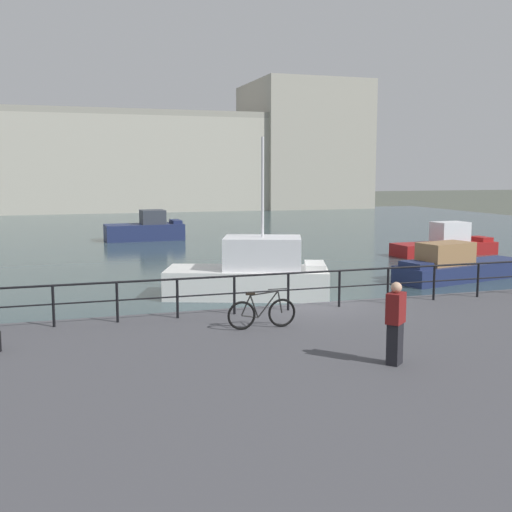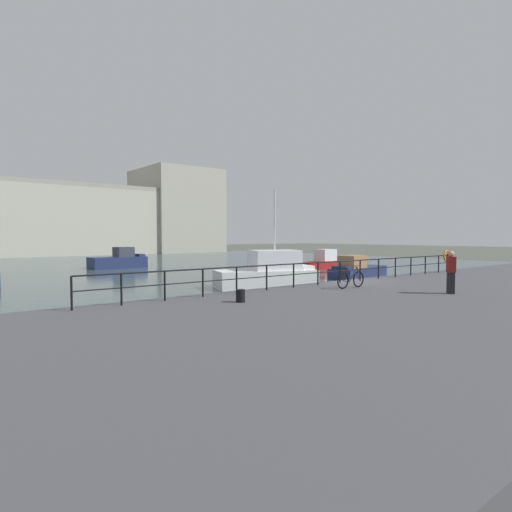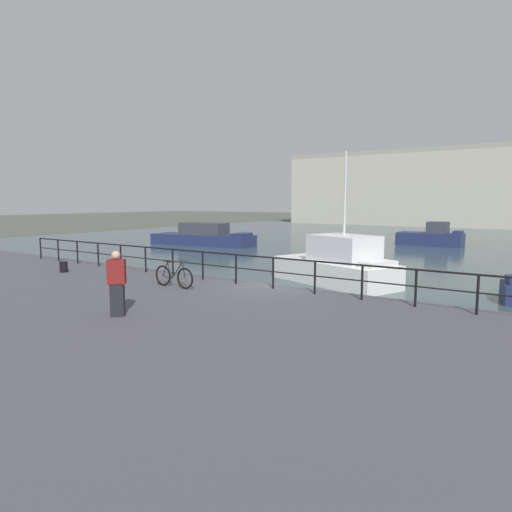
% 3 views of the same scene
% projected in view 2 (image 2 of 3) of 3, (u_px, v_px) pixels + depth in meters
% --- Properties ---
extents(ground_plane, '(240.00, 240.00, 0.00)m').
position_uv_depth(ground_plane, '(343.00, 297.00, 22.54)').
color(ground_plane, '#4C5147').
extents(water_basin, '(80.00, 60.00, 0.01)m').
position_uv_depth(water_basin, '(119.00, 266.00, 45.96)').
color(water_basin, '#33474C').
rests_on(water_basin, ground_plane).
extents(quay_promenade, '(56.00, 13.00, 0.90)m').
position_uv_depth(quay_promenade, '(470.00, 304.00, 17.48)').
color(quay_promenade, '#47474C').
rests_on(quay_promenade, ground_plane).
extents(harbor_building, '(64.02, 14.98, 16.22)m').
position_uv_depth(harbor_building, '(82.00, 219.00, 75.39)').
color(harbor_building, '#B2AD9E').
rests_on(harbor_building, ground_plane).
extents(moored_white_yacht, '(7.03, 3.28, 1.71)m').
position_uv_depth(moored_white_yacht, '(357.00, 269.00, 33.66)').
color(moored_white_yacht, navy).
rests_on(moored_white_yacht, water_basin).
extents(moored_green_narrowboat, '(6.23, 2.13, 1.88)m').
position_uv_depth(moored_green_narrowboat, '(324.00, 262.00, 42.29)').
color(moored_green_narrowboat, maroon).
rests_on(moored_green_narrowboat, water_basin).
extents(moored_harbor_tender, '(6.60, 4.40, 6.03)m').
position_uv_depth(moored_harbor_tender, '(269.00, 273.00, 26.85)').
color(moored_harbor_tender, white).
rests_on(moored_harbor_tender, water_basin).
extents(moored_red_daysailer, '(5.38, 2.41, 2.08)m').
position_uv_depth(moored_red_daysailer, '(119.00, 261.00, 42.99)').
color(moored_red_daysailer, navy).
rests_on(moored_red_daysailer, water_basin).
extents(quay_railing, '(23.61, 0.07, 1.08)m').
position_uv_depth(quay_railing, '(329.00, 268.00, 20.67)').
color(quay_railing, black).
rests_on(quay_railing, quay_promenade).
extents(parked_bicycle, '(1.77, 0.09, 0.98)m').
position_uv_depth(parked_bicycle, '(351.00, 279.00, 18.98)').
color(parked_bicycle, black).
rests_on(parked_bicycle, quay_promenade).
extents(mooring_bollard, '(0.32, 0.32, 0.44)m').
position_uv_depth(mooring_bollard, '(241.00, 296.00, 14.95)').
color(mooring_bollard, black).
rests_on(mooring_bollard, quay_promenade).
extents(life_ring_stand, '(0.75, 0.16, 1.40)m').
position_uv_depth(life_ring_stand, '(447.00, 257.00, 27.33)').
color(life_ring_stand, black).
rests_on(life_ring_stand, quay_promenade).
extents(standing_person, '(0.52, 0.50, 1.69)m').
position_uv_depth(standing_person, '(451.00, 272.00, 17.14)').
color(standing_person, black).
rests_on(standing_person, quay_promenade).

